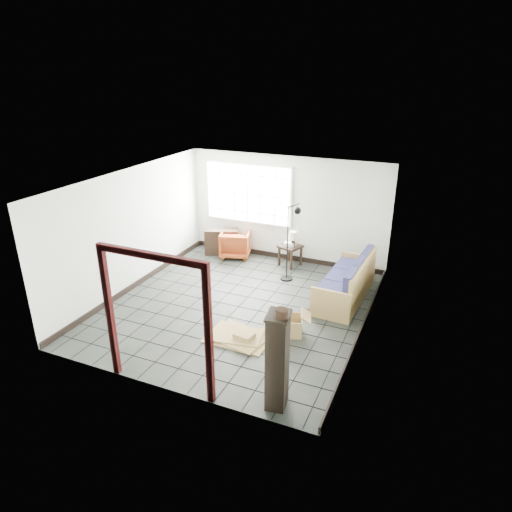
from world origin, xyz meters
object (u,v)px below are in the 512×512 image
at_px(side_table, 290,249).
at_px(tall_shelf, 277,360).
at_px(futon_sofa, 348,284).
at_px(armchair, 236,242).

bearing_deg(side_table, tall_shelf, -72.65).
xyz_separation_m(futon_sofa, side_table, (-1.69, 1.18, 0.09)).
bearing_deg(side_table, futon_sofa, -34.88).
xyz_separation_m(armchair, side_table, (1.47, 0.00, 0.06)).
height_order(futon_sofa, side_table, futon_sofa).
xyz_separation_m(side_table, tall_shelf, (1.50, -4.80, 0.33)).
xyz_separation_m(armchair, tall_shelf, (2.97, -4.80, 0.38)).
height_order(armchair, tall_shelf, tall_shelf).
relative_size(futon_sofa, armchair, 2.85).
bearing_deg(side_table, armchair, 180.00).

